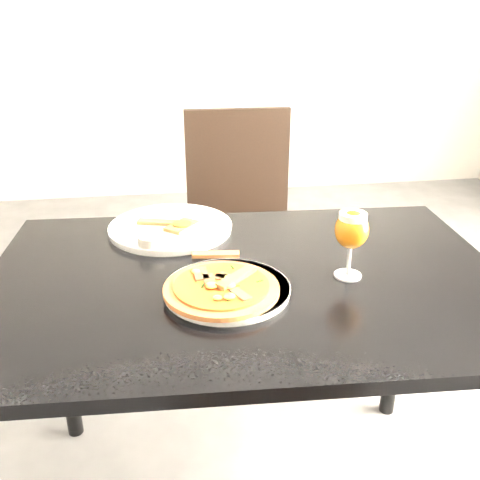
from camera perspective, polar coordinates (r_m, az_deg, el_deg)
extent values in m
cube|color=black|center=(1.25, 0.73, -4.35)|extent=(1.24, 0.86, 0.03)
cylinder|color=black|center=(1.78, -18.49, -10.36)|extent=(0.05, 0.05, 0.72)
cylinder|color=black|center=(1.85, 16.53, -8.61)|extent=(0.05, 0.05, 0.72)
cube|color=black|center=(2.08, 0.46, -0.25)|extent=(0.44, 0.44, 0.04)
cylinder|color=black|center=(2.03, -3.86, -8.92)|extent=(0.04, 0.04, 0.45)
cylinder|color=black|center=(2.08, 6.05, -8.17)|extent=(0.04, 0.04, 0.45)
cylinder|color=black|center=(2.33, -4.50, -4.20)|extent=(0.04, 0.04, 0.45)
cylinder|color=black|center=(2.38, 4.08, -3.65)|extent=(0.04, 0.04, 0.45)
cube|color=black|center=(2.18, -0.27, 8.16)|extent=(0.42, 0.04, 0.44)
cylinder|color=white|center=(1.17, -1.41, -5.30)|extent=(0.29, 0.29, 0.01)
cylinder|color=#A35127|center=(1.14, -2.00, -5.22)|extent=(0.25, 0.25, 0.01)
cylinder|color=#A7210D|center=(1.14, -2.00, -4.87)|extent=(0.20, 0.20, 0.01)
cube|color=#503422|center=(1.14, -0.67, -4.58)|extent=(0.05, 0.02, 0.00)
cube|color=#503422|center=(1.18, -1.58, -3.65)|extent=(0.04, 0.06, 0.00)
cube|color=#503422|center=(1.17, -4.68, -3.98)|extent=(0.05, 0.05, 0.00)
cube|color=#503422|center=(1.12, -3.01, -5.13)|extent=(0.05, 0.05, 0.00)
cube|color=#503422|center=(1.10, -1.04, -5.67)|extent=(0.04, 0.06, 0.00)
ellipsoid|color=#F3EA4F|center=(1.14, -1.28, -4.32)|extent=(0.02, 0.02, 0.01)
ellipsoid|color=#F3EA4F|center=(1.19, -1.84, -3.14)|extent=(0.02, 0.02, 0.01)
ellipsoid|color=#F3EA4F|center=(1.15, -2.67, -4.30)|extent=(0.02, 0.02, 0.01)
ellipsoid|color=#F3EA4F|center=(1.13, -5.13, -4.86)|extent=(0.02, 0.02, 0.01)
ellipsoid|color=#F3EA4F|center=(1.12, -2.45, -4.96)|extent=(0.02, 0.02, 0.01)
ellipsoid|color=#F3EA4F|center=(1.09, -0.75, -6.02)|extent=(0.02, 0.02, 0.01)
ellipsoid|color=#F3EA4F|center=(1.13, -1.14, -4.68)|extent=(0.02, 0.02, 0.01)
cube|color=#0B3F0F|center=(1.15, -1.84, -4.40)|extent=(0.01, 0.02, 0.00)
cube|color=#0B3F0F|center=(1.17, -2.85, -3.87)|extent=(0.01, 0.02, 0.00)
cube|color=#0B3F0F|center=(1.16, -5.00, -4.09)|extent=(0.02, 0.01, 0.00)
cube|color=#0B3F0F|center=(1.13, -3.31, -4.90)|extent=(0.02, 0.01, 0.00)
cube|color=#0B3F0F|center=(1.10, -3.59, -5.84)|extent=(0.01, 0.01, 0.00)
cube|color=#0B3F0F|center=(1.13, -1.94, -5.04)|extent=(0.00, 0.02, 0.00)
cube|color=#0B3F0F|center=(1.11, -0.53, -5.39)|extent=(0.01, 0.01, 0.00)
cube|color=#0B3F0F|center=(1.13, 1.36, -4.79)|extent=(0.02, 0.01, 0.00)
cube|color=#0B3F0F|center=(1.15, -0.92, -4.33)|extent=(0.02, 0.01, 0.00)
cube|color=#A35127|center=(1.17, -1.00, -3.70)|extent=(0.10, 0.10, 0.01)
cylinder|color=white|center=(1.49, -7.41, 1.32)|extent=(0.39, 0.39, 0.02)
cube|color=#A35127|center=(1.49, -8.75, 1.89)|extent=(0.11, 0.06, 0.01)
cube|color=#A35127|center=(1.46, -6.21, 1.50)|extent=(0.10, 0.11, 0.01)
cylinder|color=#A7210D|center=(1.45, -6.22, 1.73)|extent=(0.05, 0.05, 0.00)
cube|color=#A35127|center=(1.33, -2.61, -1.55)|extent=(0.12, 0.04, 0.01)
cylinder|color=beige|center=(1.37, -9.48, -0.36)|extent=(0.06, 0.06, 0.04)
cylinder|color=yellow|center=(1.36, -9.52, 0.20)|extent=(0.05, 0.05, 0.01)
cylinder|color=silver|center=(1.26, 11.40, -3.70)|extent=(0.06, 0.06, 0.00)
cylinder|color=silver|center=(1.24, 11.54, -2.22)|extent=(0.01, 0.01, 0.07)
ellipsoid|color=#A45A0F|center=(1.21, 11.84, 1.07)|extent=(0.08, 0.08, 0.09)
cylinder|color=white|center=(1.20, 11.97, 2.51)|extent=(0.06, 0.06, 0.01)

